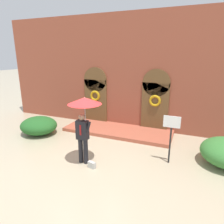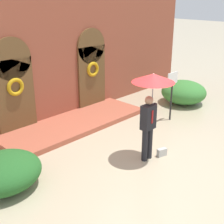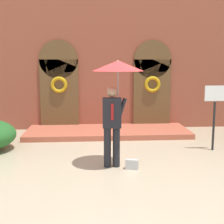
% 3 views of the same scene
% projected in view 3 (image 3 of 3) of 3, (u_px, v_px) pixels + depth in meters
% --- Properties ---
extents(ground_plane, '(80.00, 80.00, 0.00)m').
position_uv_depth(ground_plane, '(115.00, 165.00, 7.12)').
color(ground_plane, tan).
extents(building_facade, '(14.00, 2.30, 5.60)m').
position_uv_depth(building_facade, '(106.00, 51.00, 10.77)').
color(building_facade, brown).
rests_on(building_facade, ground).
extents(person_with_umbrella, '(1.10, 1.10, 2.36)m').
position_uv_depth(person_with_umbrella, '(116.00, 82.00, 6.72)').
color(person_with_umbrella, black).
rests_on(person_with_umbrella, ground).
extents(handbag, '(0.30, 0.19, 0.22)m').
position_uv_depth(handbag, '(132.00, 164.00, 6.84)').
color(handbag, '#B7B7B2').
rests_on(handbag, ground).
extents(sign_post, '(0.56, 0.06, 1.72)m').
position_uv_depth(sign_post, '(215.00, 107.00, 8.14)').
color(sign_post, black).
rests_on(sign_post, ground).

